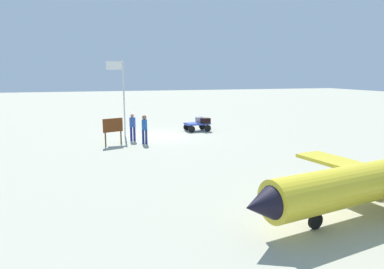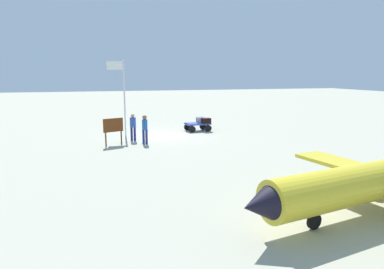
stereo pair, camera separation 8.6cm
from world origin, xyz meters
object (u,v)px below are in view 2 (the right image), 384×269
worker_trailing (145,127)px  flagpole (122,91)px  airplane_near (377,180)px  suitcase_dark (200,120)px  signboard (113,127)px  suitcase_tan (201,120)px  suitcase_grey (206,121)px  luggage_cart (197,125)px  worker_lead (133,125)px

worker_trailing → flagpole: size_ratio=0.35×
airplane_near → worker_trailing: bearing=-67.0°
worker_trailing → flagpole: (0.97, -2.87, 1.96)m
suitcase_dark → signboard: (6.32, 3.67, 0.28)m
suitcase_tan → airplane_near: bearing=91.7°
suitcase_dark → flagpole: (5.53, 0.92, 2.18)m
suitcase_grey → suitcase_tan: 0.44m
luggage_cart → suitcase_dark: size_ratio=3.32×
suitcase_dark → airplane_near: bearing=91.7°
suitcase_dark → worker_trailing: (4.55, 3.79, 0.22)m
suitcase_dark → worker_lead: bearing=27.6°
suitcase_tan → luggage_cart: bearing=4.8°
signboard → worker_lead: bearing=-140.5°
flagpole → signboard: bearing=73.9°
luggage_cart → suitcase_tan: bearing=-175.2°
worker_lead → signboard: (1.22, 1.00, 0.06)m
suitcase_grey → signboard: signboard is taller
suitcase_tan → suitcase_grey: bearing=124.7°
luggage_cart → suitcase_tan: 0.46m
worker_trailing → flagpole: bearing=-71.2°
worker_lead → airplane_near: airplane_near is taller
suitcase_tan → flagpole: size_ratio=0.14×
signboard → worker_trailing: bearing=176.1°
worker_lead → flagpole: 2.66m
airplane_near → worker_lead: bearing=-66.7°
suitcase_tan → suitcase_dark: bearing=-92.0°
flagpole → signboard: size_ratio=3.15×
worker_lead → airplane_near: size_ratio=0.18×
suitcase_tan → airplane_near: (-0.46, 15.34, 0.24)m
suitcase_dark → airplane_near: size_ratio=0.06×
airplane_near → signboard: airplane_near is taller
airplane_near → signboard: (6.77, -11.90, 0.04)m
worker_trailing → signboard: worker_trailing is taller
suitcase_tan → worker_trailing: bearing=38.1°
suitcase_tan → flagpole: flagpole is taller
suitcase_grey → airplane_near: size_ratio=0.08×
suitcase_grey → signboard: (6.56, 3.08, 0.29)m
suitcase_dark → signboard: 7.31m
worker_trailing → signboard: bearing=-3.9°
luggage_cart → suitcase_dark: suitcase_dark is taller
luggage_cart → worker_lead: (4.80, 2.42, 0.57)m
suitcase_grey → worker_lead: bearing=21.3°
suitcase_dark → flagpole: flagpole is taller
suitcase_tan → suitcase_dark: 0.23m
worker_lead → signboard: 1.58m
worker_lead → airplane_near: (-5.55, 12.90, 0.02)m
suitcase_grey → worker_trailing: 5.77m
flagpole → luggage_cart: bearing=-172.7°
flagpole → airplane_near: bearing=112.2°
suitcase_tan → signboard: size_ratio=0.45×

